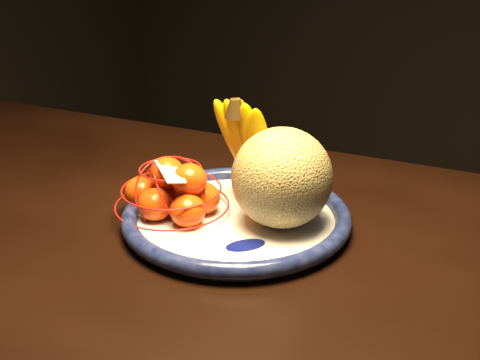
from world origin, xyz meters
The scene contains 6 objects.
dining_table centered at (-0.10, -0.12, 0.71)m, with size 1.69×1.13×0.79m.
fruit_bowl centered at (0.12, 0.02, 0.81)m, with size 0.34×0.34×0.03m.
cantaloupe centered at (0.19, 0.03, 0.88)m, with size 0.14×0.14×0.14m, color olive.
banana_bunch centered at (0.10, 0.08, 0.90)m, with size 0.12×0.12×0.18m.
mandarin_bag centered at (0.03, -0.02, 0.84)m, with size 0.22×0.22×0.11m.
price_tag centered at (0.04, -0.04, 0.88)m, with size 0.07×0.03×0.00m, color white.
Camera 1 is at (0.55, -0.66, 1.21)m, focal length 45.00 mm.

